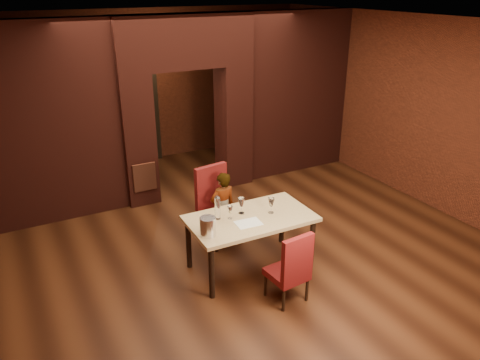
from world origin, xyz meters
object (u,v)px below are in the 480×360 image
object	(u,v)px
chair_far	(220,206)
wine_glass_b	(241,206)
potted_plant	(259,215)
person_seated	(223,208)
wine_glass_a	(230,212)
chair_near	(287,265)
dining_table	(250,242)
wine_bucket	(208,227)
water_bottle	(218,208)
wine_glass_c	(271,205)

from	to	relation	value
chair_far	wine_glass_b	xyz separation A→B (m)	(-0.00, -0.69, 0.31)
wine_glass_b	potted_plant	world-z (taller)	wine_glass_b
person_seated	wine_glass_a	xyz separation A→B (m)	(-0.23, -0.70, 0.31)
wine_glass_b	potted_plant	bearing A→B (deg)	46.30
chair_near	wine_glass_a	world-z (taller)	wine_glass_a
wine_glass_b	potted_plant	distance (m)	1.32
dining_table	wine_bucket	distance (m)	0.89
chair_near	water_bottle	size ratio (longest dim) A/B	2.96
chair_far	potted_plant	xyz separation A→B (m)	(0.77, 0.12, -0.39)
chair_far	water_bottle	xyz separation A→B (m)	(-0.35, -0.67, 0.36)
wine_bucket	water_bottle	bearing A→B (deg)	48.77
person_seated	potted_plant	distance (m)	0.84
chair_near	wine_glass_c	size ratio (longest dim) A/B	4.35
wine_bucket	water_bottle	xyz separation A→B (m)	(0.30, 0.34, 0.04)
person_seated	chair_far	bearing A→B (deg)	-62.18
wine_bucket	water_bottle	world-z (taller)	water_bottle
chair_near	potted_plant	xyz separation A→B (m)	(0.66, 1.78, -0.28)
wine_glass_a	potted_plant	size ratio (longest dim) A/B	0.46
dining_table	chair_near	distance (m)	0.83
person_seated	wine_glass_b	distance (m)	0.72
chair_near	wine_glass_a	bearing A→B (deg)	-76.21
wine_glass_c	chair_near	bearing A→B (deg)	-107.67
person_seated	wine_glass_a	world-z (taller)	person_seated
potted_plant	wine_glass_a	bearing A→B (deg)	-138.26
chair_near	water_bottle	world-z (taller)	water_bottle
person_seated	water_bottle	xyz separation A→B (m)	(-0.38, -0.63, 0.38)
wine_glass_a	wine_glass_c	xyz separation A→B (m)	(0.57, -0.12, 0.02)
wine_glass_a	wine_bucket	xyz separation A→B (m)	(-0.45, -0.27, 0.03)
chair_far	wine_bucket	distance (m)	1.25
person_seated	potted_plant	xyz separation A→B (m)	(0.74, 0.16, -0.37)
dining_table	chair_far	bearing A→B (deg)	94.90
wine_glass_c	wine_glass_b	bearing A→B (deg)	153.75
dining_table	wine_glass_a	distance (m)	0.56
water_bottle	potted_plant	distance (m)	1.57
dining_table	water_bottle	distance (m)	0.71
chair_near	person_seated	size ratio (longest dim) A/B	0.85
person_seated	wine_glass_a	size ratio (longest dim) A/B	6.25
wine_glass_b	wine_glass_a	bearing A→B (deg)	-163.12
wine_glass_a	potted_plant	world-z (taller)	wine_glass_a
wine_glass_c	wine_bucket	distance (m)	1.02
chair_far	dining_table	bearing A→B (deg)	-94.70
chair_far	person_seated	bearing A→B (deg)	-64.74
water_bottle	wine_bucket	bearing A→B (deg)	-131.23
dining_table	chair_far	xyz separation A→B (m)	(-0.06, 0.84, 0.19)
water_bottle	chair_near	bearing A→B (deg)	-65.01
chair_far	wine_bucket	world-z (taller)	chair_far
potted_plant	wine_glass_b	bearing A→B (deg)	-133.70
chair_near	wine_bucket	xyz separation A→B (m)	(-0.76, 0.65, 0.43)
dining_table	wine_glass_b	world-z (taller)	wine_glass_b
wine_glass_c	water_bottle	distance (m)	0.74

